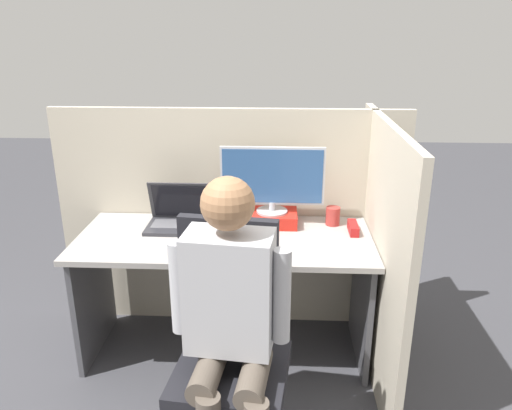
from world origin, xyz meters
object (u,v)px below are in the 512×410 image
object	(u,v)px
carrot_toy	(214,254)
coffee_mug	(333,216)
paper_box	(272,218)
monitor	(272,179)
laptop	(179,219)
office_chair	(230,341)
stapler	(353,228)
person	(230,315)

from	to	relation	value
carrot_toy	coffee_mug	bearing A→B (deg)	36.81
paper_box	monitor	distance (m)	0.24
laptop	monitor	bearing A→B (deg)	7.79
monitor	office_chair	distance (m)	1.01
paper_box	stapler	size ratio (longest dim) A/B	1.87
paper_box	laptop	world-z (taller)	laptop
stapler	person	xyz separation A→B (m)	(-0.60, -0.93, 0.01)
carrot_toy	coffee_mug	world-z (taller)	coffee_mug
stapler	coffee_mug	bearing A→B (deg)	132.96
stapler	office_chair	distance (m)	1.01
stapler	monitor	bearing A→B (deg)	166.78
monitor	person	distance (m)	1.07
carrot_toy	person	bearing A→B (deg)	-76.54
stapler	coffee_mug	size ratio (longest dim) A/B	1.47
office_chair	monitor	bearing A→B (deg)	79.71
paper_box	laptop	distance (m)	0.53
stapler	carrot_toy	bearing A→B (deg)	-153.82
office_chair	coffee_mug	bearing A→B (deg)	60.01
laptop	person	xyz separation A→B (m)	(0.39, -0.96, -0.01)
monitor	stapler	size ratio (longest dim) A/B	3.79
person	laptop	bearing A→B (deg)	111.89
office_chair	person	distance (m)	0.28
stapler	person	bearing A→B (deg)	-122.66
carrot_toy	person	size ratio (longest dim) A/B	0.12
laptop	person	size ratio (longest dim) A/B	0.27
stapler	coffee_mug	distance (m)	0.15
laptop	stapler	xyz separation A→B (m)	(0.98, -0.03, -0.02)
laptop	coffee_mug	size ratio (longest dim) A/B	3.32
carrot_toy	office_chair	distance (m)	0.48
coffee_mug	office_chair	bearing A→B (deg)	-119.99
coffee_mug	stapler	bearing A→B (deg)	-47.04
laptop	stapler	distance (m)	0.98
laptop	carrot_toy	bearing A→B (deg)	-57.53
paper_box	stapler	world-z (taller)	paper_box
stapler	carrot_toy	distance (m)	0.82
coffee_mug	person	bearing A→B (deg)	-115.34
stapler	office_chair	size ratio (longest dim) A/B	0.15
laptop	office_chair	distance (m)	0.92
monitor	stapler	world-z (taller)	monitor
laptop	office_chair	size ratio (longest dim) A/B	0.33
paper_box	carrot_toy	world-z (taller)	paper_box
carrot_toy	office_chair	size ratio (longest dim) A/B	0.15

